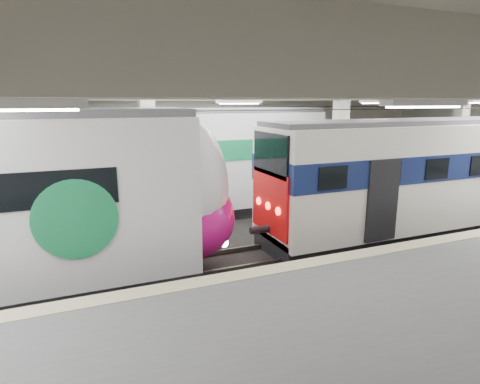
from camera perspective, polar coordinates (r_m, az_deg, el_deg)
name	(u,v)px	position (r m, az deg, el deg)	size (l,w,h in m)	color
station_hall	(292,167)	(10.92, 7.43, 3.59)	(36.00, 24.00, 5.75)	black
older_rer	(423,174)	(16.60, 24.63, 2.28)	(13.07, 2.89, 4.33)	white
far_train	(153,164)	(17.03, -12.25, 3.89)	(14.74, 3.02, 4.67)	white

